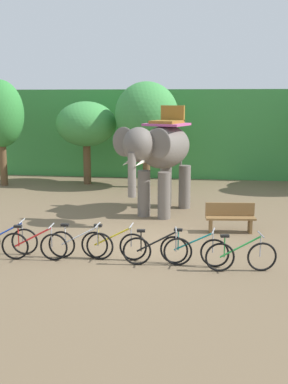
% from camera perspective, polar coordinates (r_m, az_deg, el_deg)
% --- Properties ---
extents(ground_plane, '(80.00, 80.00, 0.00)m').
position_cam_1_polar(ground_plane, '(13.52, -0.01, -6.25)').
color(ground_plane, brown).
extents(foliage_hedge, '(36.00, 6.00, 4.47)m').
position_cam_1_polar(foliage_hedge, '(27.16, 4.24, 7.30)').
color(foliage_hedge, '#3D8E42').
rests_on(foliage_hedge, ground).
extents(tree_far_left, '(2.12, 2.12, 4.88)m').
position_cam_1_polar(tree_far_left, '(23.14, -16.74, 8.85)').
color(tree_far_left, brown).
rests_on(tree_far_left, ground).
extents(tree_center, '(2.82, 2.82, 3.89)m').
position_cam_1_polar(tree_center, '(22.73, -6.91, 7.99)').
color(tree_center, brown).
rests_on(tree_center, ground).
extents(tree_far_right, '(2.83, 2.83, 4.77)m').
position_cam_1_polar(tree_far_right, '(21.69, 0.31, 9.19)').
color(tree_far_right, brown).
rests_on(tree_far_right, ground).
extents(elephant, '(2.76, 4.22, 3.78)m').
position_cam_1_polar(elephant, '(16.62, 2.07, 4.79)').
color(elephant, '#665E56').
rests_on(elephant, ground).
extents(bike_blue, '(1.71, 0.52, 0.92)m').
position_cam_1_polar(bike_blue, '(13.07, -16.18, -5.54)').
color(bike_blue, black).
rests_on(bike_blue, ground).
extents(bike_red, '(1.71, 0.52, 0.92)m').
position_cam_1_polar(bike_red, '(12.44, -12.96, -6.23)').
color(bike_red, black).
rests_on(bike_red, ground).
extents(bike_white, '(1.71, 0.52, 0.92)m').
position_cam_1_polar(bike_white, '(12.34, -7.58, -6.18)').
color(bike_white, black).
rests_on(bike_white, ground).
extents(bike_yellow, '(1.71, 0.52, 0.92)m').
position_cam_1_polar(bike_yellow, '(12.21, -3.65, -6.29)').
color(bike_yellow, black).
rests_on(bike_yellow, ground).
extents(bike_black, '(1.71, 0.52, 0.92)m').
position_cam_1_polar(bike_black, '(11.77, 1.58, -6.95)').
color(bike_black, black).
rests_on(bike_black, ground).
extents(bike_teal, '(1.71, 0.52, 0.92)m').
position_cam_1_polar(bike_teal, '(11.83, 5.98, -6.92)').
color(bike_teal, black).
rests_on(bike_teal, ground).
extents(bike_green, '(1.69, 0.52, 0.92)m').
position_cam_1_polar(bike_green, '(11.59, 11.47, -7.46)').
color(bike_green, black).
rests_on(bike_green, ground).
extents(wooden_bench, '(1.54, 0.57, 0.89)m').
position_cam_1_polar(wooden_bench, '(14.85, 10.24, -2.91)').
color(wooden_bench, brown).
rests_on(wooden_bench, ground).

